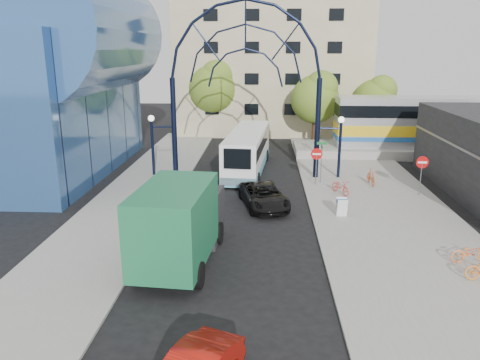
# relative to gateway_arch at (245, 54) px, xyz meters

# --- Properties ---
(ground) EXTENTS (120.00, 120.00, 0.00)m
(ground) POSITION_rel_gateway_arch_xyz_m (0.00, -14.00, -8.56)
(ground) COLOR black
(ground) RESTS_ON ground
(sidewalk_east) EXTENTS (8.00, 56.00, 0.12)m
(sidewalk_east) POSITION_rel_gateway_arch_xyz_m (8.00, -10.00, -8.50)
(sidewalk_east) COLOR gray
(sidewalk_east) RESTS_ON ground
(plaza_west) EXTENTS (5.00, 50.00, 0.12)m
(plaza_west) POSITION_rel_gateway_arch_xyz_m (-6.50, -8.00, -8.50)
(plaza_west) COLOR gray
(plaza_west) RESTS_ON ground
(gateway_arch) EXTENTS (13.64, 0.44, 12.10)m
(gateway_arch) POSITION_rel_gateway_arch_xyz_m (0.00, 0.00, 0.00)
(gateway_arch) COLOR black
(gateway_arch) RESTS_ON ground
(stop_sign) EXTENTS (0.80, 0.07, 2.50)m
(stop_sign) POSITION_rel_gateway_arch_xyz_m (4.80, -2.00, -6.56)
(stop_sign) COLOR slate
(stop_sign) RESTS_ON sidewalk_east
(do_not_enter_sign) EXTENTS (0.76, 0.07, 2.48)m
(do_not_enter_sign) POSITION_rel_gateway_arch_xyz_m (11.00, -4.00, -6.58)
(do_not_enter_sign) COLOR slate
(do_not_enter_sign) RESTS_ON sidewalk_east
(street_name_sign) EXTENTS (0.70, 0.70, 2.80)m
(street_name_sign) POSITION_rel_gateway_arch_xyz_m (5.20, -1.40, -6.43)
(street_name_sign) COLOR slate
(street_name_sign) RESTS_ON sidewalk_east
(sandwich_board) EXTENTS (0.55, 0.61, 0.99)m
(sandwich_board) POSITION_rel_gateway_arch_xyz_m (5.60, -8.02, -7.81)
(sandwich_board) COLOR white
(sandwich_board) RESTS_ON sidewalk_east
(transit_hall) EXTENTS (16.50, 18.00, 14.50)m
(transit_hall) POSITION_rel_gateway_arch_xyz_m (-15.30, 1.00, -1.86)
(transit_hall) COLOR #305995
(transit_hall) RESTS_ON ground
(apartment_block) EXTENTS (20.00, 12.10, 14.00)m
(apartment_block) POSITION_rel_gateway_arch_xyz_m (2.00, 20.97, -1.55)
(apartment_block) COLOR tan
(apartment_block) RESTS_ON ground
(tree_north_a) EXTENTS (4.48, 4.48, 7.00)m
(tree_north_a) POSITION_rel_gateway_arch_xyz_m (6.12, 11.93, -3.95)
(tree_north_a) COLOR #382314
(tree_north_a) RESTS_ON ground
(tree_north_b) EXTENTS (5.12, 5.12, 8.00)m
(tree_north_b) POSITION_rel_gateway_arch_xyz_m (-3.88, 15.93, -3.29)
(tree_north_b) COLOR #382314
(tree_north_b) RESTS_ON ground
(tree_north_c) EXTENTS (4.16, 4.16, 6.50)m
(tree_north_c) POSITION_rel_gateway_arch_xyz_m (12.12, 13.93, -4.28)
(tree_north_c) COLOR #382314
(tree_north_c) RESTS_ON ground
(city_bus) EXTENTS (3.30, 11.02, 2.98)m
(city_bus) POSITION_rel_gateway_arch_xyz_m (0.10, 2.07, -7.00)
(city_bus) COLOR white
(city_bus) RESTS_ON ground
(green_truck) EXTENTS (3.24, 7.37, 3.62)m
(green_truck) POSITION_rel_gateway_arch_xyz_m (-2.16, -13.74, -6.75)
(green_truck) COLOR black
(green_truck) RESTS_ON ground
(black_suv) EXTENTS (3.36, 5.25, 1.35)m
(black_suv) POSITION_rel_gateway_arch_xyz_m (1.36, -6.40, -7.88)
(black_suv) COLOR black
(black_suv) RESTS_ON ground
(bike_near_a) EXTENTS (1.32, 1.84, 0.92)m
(bike_near_a) POSITION_rel_gateway_arch_xyz_m (6.16, -3.96, -7.98)
(bike_near_a) COLOR red
(bike_near_a) RESTS_ON sidewalk_east
(bike_near_b) EXTENTS (0.61, 1.75, 1.03)m
(bike_near_b) POSITION_rel_gateway_arch_xyz_m (8.51, -1.75, -7.92)
(bike_near_b) COLOR #CD5A29
(bike_near_b) RESTS_ON sidewalk_east
(bike_far_a) EXTENTS (1.85, 0.86, 0.93)m
(bike_far_a) POSITION_rel_gateway_arch_xyz_m (10.20, -13.52, -7.97)
(bike_far_a) COLOR orange
(bike_far_a) RESTS_ON sidewalk_east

